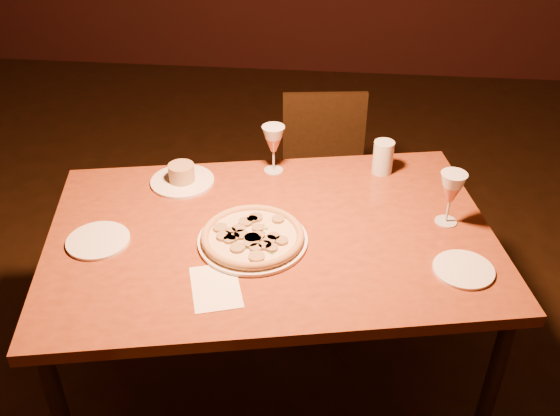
# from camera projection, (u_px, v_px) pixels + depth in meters

# --- Properties ---
(dining_table) EXTENTS (1.57, 1.18, 0.76)m
(dining_table) POSITION_uv_depth(u_px,v_px,m) (271.00, 248.00, 2.04)
(dining_table) COLOR brown
(dining_table) RESTS_ON floor
(chair_far) EXTENTS (0.43, 0.43, 0.80)m
(chair_far) POSITION_uv_depth(u_px,v_px,m) (325.00, 173.00, 2.89)
(chair_far) COLOR black
(chair_far) RESTS_ON floor
(pizza_plate) EXTENTS (0.35, 0.35, 0.04)m
(pizza_plate) POSITION_uv_depth(u_px,v_px,m) (253.00, 237.00, 1.94)
(pizza_plate) COLOR white
(pizza_plate) RESTS_ON dining_table
(ramekin_saucer) EXTENTS (0.23, 0.23, 0.07)m
(ramekin_saucer) POSITION_uv_depth(u_px,v_px,m) (182.00, 177.00, 2.23)
(ramekin_saucer) COLOR white
(ramekin_saucer) RESTS_ON dining_table
(wine_glass_far) EXTENTS (0.08, 0.08, 0.18)m
(wine_glass_far) POSITION_uv_depth(u_px,v_px,m) (273.00, 149.00, 2.26)
(wine_glass_far) COLOR #C26E51
(wine_glass_far) RESTS_ON dining_table
(wine_glass_right) EXTENTS (0.08, 0.08, 0.19)m
(wine_glass_right) POSITION_uv_depth(u_px,v_px,m) (450.00, 198.00, 1.99)
(wine_glass_right) COLOR #C26E51
(wine_glass_right) RESTS_ON dining_table
(water_tumbler) EXTENTS (0.07, 0.07, 0.12)m
(water_tumbler) POSITION_uv_depth(u_px,v_px,m) (383.00, 157.00, 2.27)
(water_tumbler) COLOR silver
(water_tumbler) RESTS_ON dining_table
(side_plate_left) EXTENTS (0.20, 0.20, 0.01)m
(side_plate_left) POSITION_uv_depth(u_px,v_px,m) (98.00, 241.00, 1.95)
(side_plate_left) COLOR white
(side_plate_left) RESTS_ON dining_table
(side_plate_near) EXTENTS (0.18, 0.18, 0.01)m
(side_plate_near) POSITION_uv_depth(u_px,v_px,m) (464.00, 270.00, 1.84)
(side_plate_near) COLOR white
(side_plate_near) RESTS_ON dining_table
(menu_card) EXTENTS (0.19, 0.23, 0.00)m
(menu_card) POSITION_uv_depth(u_px,v_px,m) (216.00, 287.00, 1.78)
(menu_card) COLOR white
(menu_card) RESTS_ON dining_table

